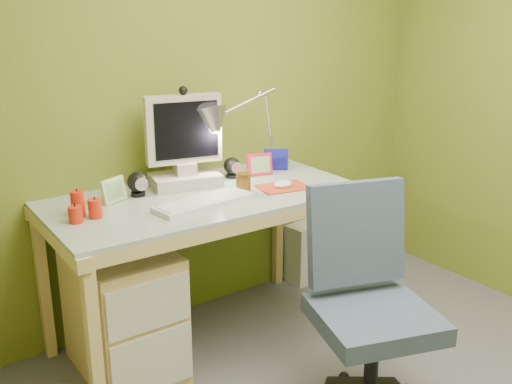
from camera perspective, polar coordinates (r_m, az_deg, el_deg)
wall_back at (r=3.21m, az=-6.26°, el=8.63°), size 3.20×0.01×2.40m
desk at (r=3.06m, az=-4.82°, el=-7.41°), size 1.52×0.79×0.81m
monitor at (r=3.00m, az=-6.89°, el=5.18°), size 0.40×0.28×0.50m
speaker_left at (r=2.92m, az=-11.22°, el=0.76°), size 0.11×0.11×0.12m
speaker_right at (r=3.16m, az=-2.30°, el=2.32°), size 0.11×0.11×0.11m
keyboard at (r=2.76m, az=-4.98°, el=-0.98°), size 0.50×0.21×0.02m
mousepad at (r=3.01m, az=2.60°, el=0.47°), size 0.27×0.22×0.01m
mouse at (r=3.00m, az=2.60°, el=0.74°), size 0.11×0.07×0.04m
amber_tumbler at (r=2.93m, az=-1.21°, el=0.90°), size 0.08×0.08×0.09m
candle_cluster at (r=2.67m, az=-16.32°, el=-1.28°), size 0.15×0.13×0.11m
photo_frame_red at (r=3.21m, az=0.34°, el=2.65°), size 0.14×0.06×0.12m
photo_frame_blue at (r=3.33m, az=1.90°, el=3.13°), size 0.12×0.10×0.12m
photo_frame_green at (r=2.85m, az=-13.42°, el=0.18°), size 0.13×0.07×0.11m
desk_lamp at (r=3.22m, az=0.16°, el=7.59°), size 0.63×0.30×0.66m
task_chair at (r=2.53m, az=11.23°, el=-11.43°), size 0.67×0.67×0.96m
radiator at (r=3.86m, az=5.48°, el=-5.47°), size 0.39×0.19×0.38m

